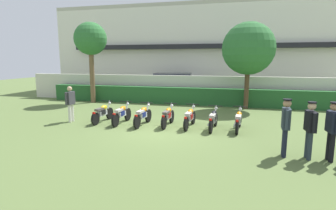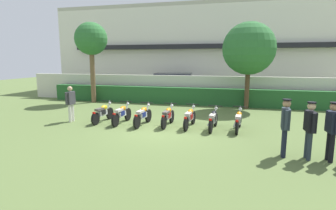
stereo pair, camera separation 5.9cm
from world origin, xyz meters
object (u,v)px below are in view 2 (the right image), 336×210
at_px(motorcycle_in_row_2, 143,115).
at_px(motorcycle_in_row_5, 213,119).
at_px(motorcycle_in_row_4, 190,117).
at_px(inspector_person, 71,101).
at_px(tree_near_inspector, 91,40).
at_px(officer_2, 332,127).
at_px(motorcycle_in_row_0, 103,113).
at_px(motorcycle_in_row_1, 122,114).
at_px(motorcycle_in_row_3, 168,116).
at_px(officer_0, 285,123).
at_px(parked_car, 175,86).
at_px(officer_1, 310,126).
at_px(motorcycle_in_row_6, 239,120).
at_px(tree_far_side, 249,49).

bearing_deg(motorcycle_in_row_2, motorcycle_in_row_5, -86.40).
distance_m(motorcycle_in_row_4, inspector_person, 5.59).
bearing_deg(tree_near_inspector, officer_2, -33.67).
bearing_deg(motorcycle_in_row_4, motorcycle_in_row_5, -92.65).
bearing_deg(motorcycle_in_row_0, motorcycle_in_row_2, -91.47).
bearing_deg(motorcycle_in_row_1, motorcycle_in_row_3, -86.26).
xyz_separation_m(motorcycle_in_row_1, officer_0, (6.43, -2.68, 0.59)).
xyz_separation_m(motorcycle_in_row_2, officer_2, (6.60, -2.69, 0.57)).
height_order(parked_car, motorcycle_in_row_0, parked_car).
bearing_deg(parked_car, motorcycle_in_row_5, -73.53).
bearing_deg(officer_2, officer_0, -8.41).
height_order(tree_near_inspector, officer_1, tree_near_inspector).
height_order(motorcycle_in_row_0, officer_1, officer_1).
xyz_separation_m(motorcycle_in_row_0, officer_0, (7.41, -2.75, 0.60)).
distance_m(parked_car, motorcycle_in_row_0, 8.72).
relative_size(motorcycle_in_row_2, officer_0, 1.10).
distance_m(motorcycle_in_row_0, motorcycle_in_row_5, 5.10).
xyz_separation_m(tree_near_inspector, officer_0, (10.85, -7.94, -3.11)).
relative_size(motorcycle_in_row_6, officer_0, 1.06).
bearing_deg(motorcycle_in_row_0, tree_far_side, -48.68).
relative_size(motorcycle_in_row_3, inspector_person, 1.10).
relative_size(motorcycle_in_row_1, motorcycle_in_row_4, 1.02).
height_order(inspector_person, officer_0, officer_0).
distance_m(parked_car, motorcycle_in_row_5, 9.42).
distance_m(motorcycle_in_row_3, officer_2, 6.23).
xyz_separation_m(tree_far_side, inspector_person, (-8.03, -5.55, -2.51)).
relative_size(motorcycle_in_row_1, motorcycle_in_row_3, 1.04).
xyz_separation_m(motorcycle_in_row_1, motorcycle_in_row_4, (3.11, 0.07, -0.01)).
height_order(parked_car, officer_2, parked_car).
bearing_deg(motorcycle_in_row_6, motorcycle_in_row_2, 96.48).
distance_m(parked_car, motorcycle_in_row_1, 8.67).
xyz_separation_m(inspector_person, officer_2, (10.08, -2.54, 0.03)).
bearing_deg(motorcycle_in_row_2, officer_1, -110.74).
height_order(tree_near_inspector, motorcycle_in_row_3, tree_near_inspector).
bearing_deg(motorcycle_in_row_2, tree_near_inspector, 48.70).
relative_size(officer_1, officer_2, 0.99).
height_order(motorcycle_in_row_0, inspector_person, inspector_person).
height_order(motorcycle_in_row_4, motorcycle_in_row_5, motorcycle_in_row_4).
bearing_deg(motorcycle_in_row_1, officer_1, -109.75).
bearing_deg(motorcycle_in_row_2, officer_2, -109.14).
distance_m(tree_near_inspector, tree_far_side, 10.02).
distance_m(parked_car, motorcycle_in_row_2, 8.75).
xyz_separation_m(tree_near_inspector, motorcycle_in_row_5, (8.53, -5.31, -3.71)).
relative_size(motorcycle_in_row_1, motorcycle_in_row_5, 1.05).
bearing_deg(officer_2, parked_car, -62.27).
distance_m(motorcycle_in_row_0, motorcycle_in_row_2, 2.03).
distance_m(tree_far_side, motorcycle_in_row_6, 6.13).
distance_m(motorcycle_in_row_3, motorcycle_in_row_6, 2.99).
bearing_deg(motorcycle_in_row_0, tree_near_inspector, 36.19).
bearing_deg(motorcycle_in_row_1, inspector_person, 96.69).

